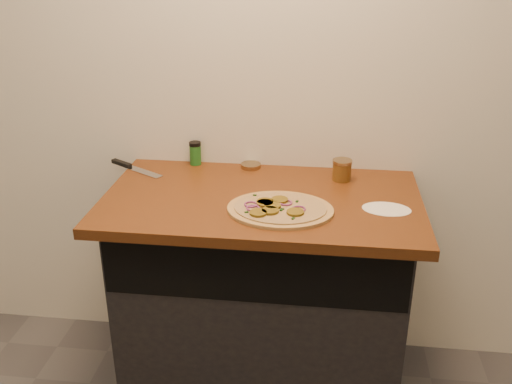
# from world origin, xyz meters

# --- Properties ---
(room_shell) EXTENTS (4.02, 3.52, 2.71)m
(room_shell) POSITION_xyz_m (0.00, 0.00, 1.70)
(room_shell) COLOR silver
(room_shell) RESTS_ON ground
(cabinet) EXTENTS (1.10, 0.60, 0.86)m
(cabinet) POSITION_xyz_m (0.00, 1.45, 0.43)
(cabinet) COLOR black
(cabinet) RESTS_ON ground
(countertop) EXTENTS (1.20, 0.70, 0.04)m
(countertop) POSITION_xyz_m (0.00, 1.42, 0.88)
(countertop) COLOR brown
(countertop) RESTS_ON cabinet
(pizza) EXTENTS (0.38, 0.38, 0.03)m
(pizza) POSITION_xyz_m (0.08, 1.30, 0.91)
(pizza) COLOR tan
(pizza) RESTS_ON countertop
(chefs_knife) EXTENTS (0.27, 0.18, 0.02)m
(chefs_knife) POSITION_xyz_m (-0.58, 1.64, 0.91)
(chefs_knife) COLOR #B7BAC1
(chefs_knife) RESTS_ON countertop
(mason_jar_lid) EXTENTS (0.11, 0.11, 0.02)m
(mason_jar_lid) POSITION_xyz_m (-0.08, 1.71, 0.91)
(mason_jar_lid) COLOR #917854
(mason_jar_lid) RESTS_ON countertop
(salsa_jar) EXTENTS (0.08, 0.08, 0.09)m
(salsa_jar) POSITION_xyz_m (0.30, 1.62, 0.94)
(salsa_jar) COLOR maroon
(salsa_jar) RESTS_ON countertop
(spice_shaker) EXTENTS (0.05, 0.05, 0.10)m
(spice_shaker) POSITION_xyz_m (-0.32, 1.72, 0.95)
(spice_shaker) COLOR #206722
(spice_shaker) RESTS_ON countertop
(flour_spill) EXTENTS (0.19, 0.19, 0.00)m
(flour_spill) POSITION_xyz_m (0.46, 1.36, 0.90)
(flour_spill) COLOR white
(flour_spill) RESTS_ON countertop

